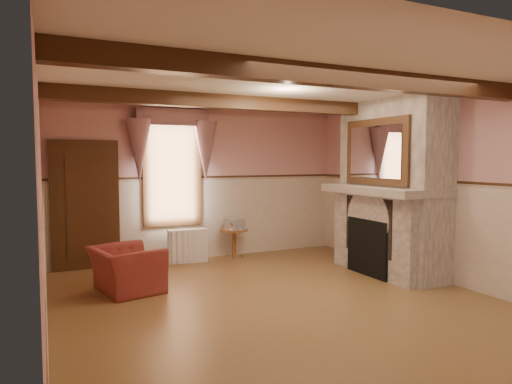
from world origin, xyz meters
name	(u,v)px	position (x,y,z in m)	size (l,w,h in m)	color
floor	(278,302)	(0.00, 0.00, 0.00)	(5.50, 6.00, 0.01)	brown
ceiling	(278,84)	(0.00, 0.00, 2.80)	(5.50, 6.00, 0.01)	silver
wall_back	(203,183)	(0.00, 3.00, 1.40)	(5.50, 0.02, 2.80)	tan
wall_front	(482,225)	(0.00, -3.00, 1.40)	(5.50, 0.02, 2.80)	tan
wall_left	(41,203)	(-2.75, 0.00, 1.40)	(0.02, 6.00, 2.80)	tan
wall_right	(436,189)	(2.75, 0.00, 1.40)	(0.02, 6.00, 2.80)	tan
wainscot	(278,245)	(0.00, 0.00, 0.75)	(5.50, 6.00, 1.50)	beige
chair_rail	(278,187)	(0.00, 0.00, 1.50)	(5.50, 6.00, 0.08)	black
firebox	(371,247)	(2.00, 0.60, 0.45)	(0.20, 0.95, 0.90)	black
armchair	(126,269)	(-1.71, 1.30, 0.31)	(0.97, 0.84, 0.63)	maroon
side_table	(234,243)	(0.50, 2.70, 0.28)	(0.53, 0.53, 0.55)	brown
book_stack	(235,224)	(0.49, 2.67, 0.65)	(0.26, 0.32, 0.20)	#B7AD8C
radiator	(188,246)	(-0.41, 2.70, 0.30)	(0.70, 0.18, 0.60)	white
bowl	(383,184)	(2.24, 0.63, 1.46)	(0.33, 0.33, 0.08)	brown
mantel_clock	(353,178)	(2.24, 1.40, 1.52)	(0.14, 0.24, 0.20)	black
oil_lamp	(370,177)	(2.24, 0.95, 1.56)	(0.11, 0.11, 0.28)	#D0893A
candle_red	(410,183)	(2.24, 0.03, 1.50)	(0.06, 0.06, 0.16)	#A4142D
jar_yellow	(411,184)	(2.24, 0.01, 1.48)	(0.06, 0.06, 0.12)	gold
fireplace	(393,187)	(2.42, 0.60, 1.40)	(0.85, 2.00, 2.80)	gray
mantel	(384,190)	(2.24, 0.60, 1.36)	(1.05, 2.05, 0.12)	gray
overmantel_mirror	(376,152)	(2.06, 0.60, 1.97)	(0.06, 1.44, 1.04)	silver
door	(85,207)	(-2.10, 2.94, 1.05)	(1.10, 0.10, 2.10)	black
window	(172,170)	(-0.60, 2.97, 1.65)	(1.06, 0.08, 2.02)	white
window_drapes	(173,137)	(-0.60, 2.88, 2.25)	(1.30, 0.14, 1.40)	gray
ceiling_beam_front	(333,76)	(0.00, -1.20, 2.70)	(5.50, 0.18, 0.20)	black
ceiling_beam_back	(241,103)	(0.00, 1.20, 2.70)	(5.50, 0.18, 0.20)	black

